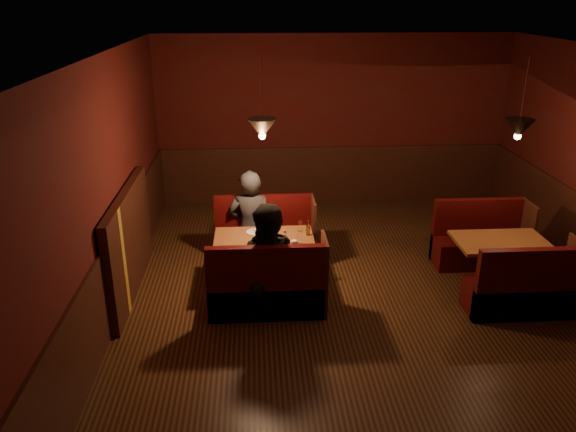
{
  "coord_description": "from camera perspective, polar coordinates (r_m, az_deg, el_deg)",
  "views": [
    {
      "loc": [
        -1.36,
        -6.0,
        3.5
      ],
      "look_at": [
        -0.97,
        0.4,
        0.95
      ],
      "focal_mm": 35.0,
      "sensor_mm": 36.0,
      "label": 1
    }
  ],
  "objects": [
    {
      "name": "second_bench_near",
      "position": [
        7.08,
        22.83,
        -7.17
      ],
      "size": [
        1.25,
        0.47,
        0.9
      ],
      "color": "#340804",
      "rests_on": "ground"
    },
    {
      "name": "diner_b",
      "position": [
        6.29,
        -1.68,
        -3.23
      ],
      "size": [
        0.94,
        0.79,
        1.7
      ],
      "primitive_type": "imported",
      "rotation": [
        0.0,
        0.0,
        -0.2
      ],
      "color": "black",
      "rests_on": "ground"
    },
    {
      "name": "second_table",
      "position": [
        7.53,
        20.71,
        -3.49
      ],
      "size": [
        1.14,
        0.73,
        0.64
      ],
      "color": "brown",
      "rests_on": "ground"
    },
    {
      "name": "diner_a",
      "position": [
        7.58,
        -3.87,
        1.09
      ],
      "size": [
        0.64,
        0.44,
        1.68
      ],
      "primitive_type": "imported",
      "rotation": [
        0.0,
        0.0,
        3.07
      ],
      "color": "#2D2D2F",
      "rests_on": "ground"
    },
    {
      "name": "main_table",
      "position": [
        7.06,
        -2.33,
        -3.36
      ],
      "size": [
        1.24,
        0.75,
        0.87
      ],
      "color": "brown",
      "rests_on": "ground"
    },
    {
      "name": "main_bench_far",
      "position": [
        7.79,
        -2.33,
        -2.61
      ],
      "size": [
        1.36,
        0.49,
        0.93
      ],
      "color": "#340804",
      "rests_on": "ground"
    },
    {
      "name": "second_bench_far",
      "position": [
        8.18,
        18.86,
        -2.68
      ],
      "size": [
        1.25,
        0.47,
        0.9
      ],
      "color": "#340804",
      "rests_on": "ground"
    },
    {
      "name": "room",
      "position": [
        6.61,
        6.15,
        -0.18
      ],
      "size": [
        6.02,
        7.02,
        2.92
      ],
      "color": "black",
      "rests_on": "ground"
    },
    {
      "name": "main_bench_near",
      "position": [
        6.53,
        -2.03,
        -7.69
      ],
      "size": [
        1.36,
        0.49,
        0.93
      ],
      "color": "#340804",
      "rests_on": "ground"
    }
  ]
}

